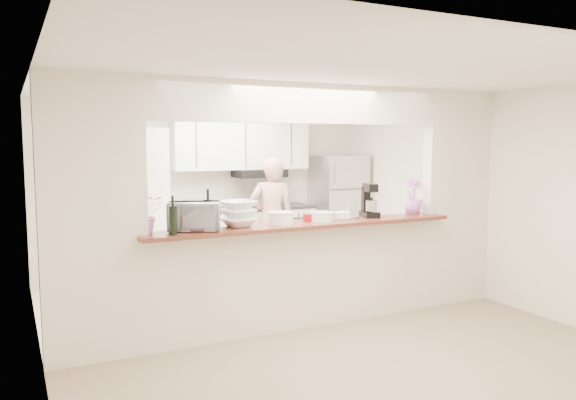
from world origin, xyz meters
TOP-DOWN VIEW (x-y plane):
  - floor at (0.00, 0.00)m, footprint 6.00×6.00m
  - tile_overlay at (0.00, 1.55)m, footprint 5.00×2.90m
  - partition at (0.00, 0.00)m, footprint 5.00×0.15m
  - bar_counter at (0.00, -0.00)m, footprint 3.40×0.38m
  - kitchen_cabinets at (-0.19, 2.72)m, footprint 3.15×0.62m
  - refrigerator at (2.05, 2.65)m, footprint 0.75×0.70m
  - flower_left at (-1.60, 0.05)m, footprint 0.35×0.32m
  - wine_bottle_a at (-1.40, -0.15)m, footprint 0.07×0.07m
  - wine_bottle_b at (-1.00, 0.07)m, footprint 0.08×0.08m
  - toaster_oven at (-1.15, 0.03)m, footprint 0.56×0.47m
  - serving_bowls at (-0.70, 0.05)m, footprint 0.39×0.39m
  - plate_stack_a at (-0.25, 0.03)m, footprint 0.27×0.27m
  - plate_stack_b at (0.22, 0.03)m, footprint 0.27×0.27m
  - red_bowl at (0.12, 0.08)m, footprint 0.16×0.16m
  - tan_bowl at (0.40, 0.08)m, footprint 0.15×0.15m
  - utensil_caddy at (0.55, 0.05)m, footprint 0.30×0.23m
  - stand_mixer at (0.85, 0.06)m, footprint 0.21×0.28m
  - flower_right at (1.45, 0.05)m, footprint 0.27×0.27m
  - person at (0.55, 1.97)m, footprint 0.72×0.59m

SIDE VIEW (x-z plane):
  - floor at x=0.00m, z-range 0.00..0.00m
  - tile_overlay at x=0.00m, z-range 0.00..0.01m
  - bar_counter at x=0.00m, z-range 0.03..1.12m
  - person at x=0.55m, z-range 0.00..1.69m
  - refrigerator at x=2.05m, z-range 0.00..1.70m
  - kitchen_cabinets at x=-0.19m, z-range -0.15..2.10m
  - tan_bowl at x=0.40m, z-range 1.09..1.16m
  - red_bowl at x=0.12m, z-range 1.09..1.17m
  - plate_stack_b at x=0.22m, z-range 1.09..1.18m
  - plate_stack_a at x=-0.25m, z-range 1.09..1.21m
  - utensil_caddy at x=0.55m, z-range 1.07..1.32m
  - serving_bowls at x=-0.70m, z-range 1.09..1.34m
  - toaster_oven at x=-1.15m, z-range 1.09..1.35m
  - wine_bottle_a at x=-1.40m, z-range 1.05..1.40m
  - wine_bottle_b at x=-1.00m, z-range 1.05..1.43m
  - stand_mixer at x=0.85m, z-range 1.07..1.44m
  - flower_left at x=-1.60m, z-range 1.09..1.43m
  - flower_right at x=1.45m, z-range 1.09..1.50m
  - partition at x=0.00m, z-range 0.23..2.73m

